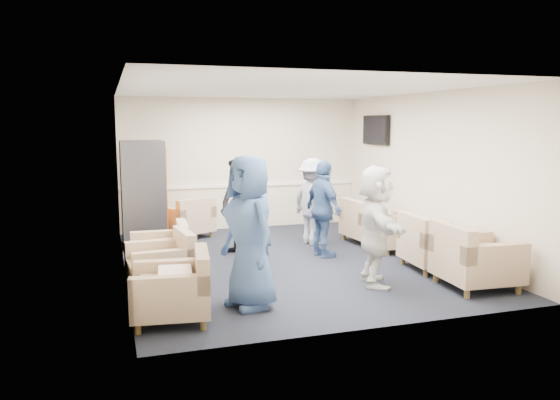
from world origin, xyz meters
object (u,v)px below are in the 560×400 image
object	(u,v)px
armchair_right_far	(367,224)
person_back_right	(313,202)
armchair_right_midfar	(396,234)
armchair_right_near	(472,261)
armchair_right_midnear	(433,246)
armchair_left_mid	(164,264)
person_mid_right	(323,209)
armchair_left_near	(176,292)
armchair_corner	(188,220)
person_mid_left	(258,222)
person_back_left	(241,208)
armchair_left_far	(163,253)
vending_machine	(143,193)
person_front_left	(249,232)
person_front_right	(376,226)

from	to	relation	value
armchair_right_far	person_back_right	world-z (taller)	person_back_right
armchair_right_midfar	armchair_right_far	size ratio (longest dim) A/B	0.95
armchair_right_near	armchair_right_midnear	distance (m)	1.00
armchair_left_mid	person_mid_right	bearing A→B (deg)	104.59
armchair_right_near	armchair_right_far	size ratio (longest dim) A/B	1.07
armchair_right_midnear	person_back_right	size ratio (longest dim) A/B	0.61
armchair_left_near	armchair_right_far	bearing A→B (deg)	135.57
armchair_right_midnear	armchair_corner	bearing A→B (deg)	46.81
armchair_corner	person_mid_left	bearing A→B (deg)	75.54
armchair_left_near	person_back_left	world-z (taller)	person_back_left
armchair_left_mid	armchair_right_midfar	distance (m)	4.14
armchair_left_mid	person_back_right	bearing A→B (deg)	118.18
armchair_left_far	armchair_right_near	xyz separation A→B (m)	(3.85, -1.90, 0.05)
person_back_left	vending_machine	bearing A→B (deg)	-163.95
vending_machine	armchair_left_far	bearing A→B (deg)	-86.61
armchair_corner	armchair_left_mid	bearing A→B (deg)	50.07
person_back_left	armchair_left_near	bearing A→B (deg)	-58.73
armchair_left_near	armchair_right_near	world-z (taller)	armchair_right_near
person_front_left	person_mid_right	size ratio (longest dim) A/B	1.15
armchair_left_far	person_back_left	world-z (taller)	person_back_left
armchair_right_midnear	armchair_right_far	size ratio (longest dim) A/B	1.04
armchair_left_near	person_front_left	size ratio (longest dim) A/B	0.51
armchair_right_near	person_back_right	distance (m)	3.34
person_mid_left	person_front_right	distance (m)	1.71
armchair_left_mid	person_front_left	world-z (taller)	person_front_left
armchair_left_mid	person_mid_right	size ratio (longest dim) A/B	0.56
armchair_right_far	armchair_right_near	bearing A→B (deg)	176.24
person_mid_right	armchair_left_near	bearing A→B (deg)	120.54
armchair_right_midnear	person_mid_right	world-z (taller)	person_mid_right
armchair_right_midnear	person_mid_left	world-z (taller)	person_mid_left
armchair_left_far	person_back_right	bearing A→B (deg)	117.15
person_front_right	armchair_left_near	bearing A→B (deg)	118.19
armchair_left_mid	armchair_corner	size ratio (longest dim) A/B	0.80
armchair_right_midnear	person_front_right	distance (m)	1.37
armchair_right_near	armchair_right_midfar	bearing A→B (deg)	0.40
armchair_left_near	person_front_left	bearing A→B (deg)	110.69
armchair_left_mid	armchair_right_far	world-z (taller)	armchair_right_far
person_front_left	armchair_left_near	bearing A→B (deg)	-94.16
armchair_right_midfar	armchair_corner	xyz separation A→B (m)	(-3.24, 2.22, 0.03)
armchair_right_midnear	person_mid_left	size ratio (longest dim) A/B	0.62
person_mid_left	person_back_right	bearing A→B (deg)	120.95
armchair_corner	person_front_right	world-z (taller)	person_front_right
armchair_right_midnear	person_back_right	bearing A→B (deg)	31.28
vending_machine	armchair_right_far	bearing A→B (deg)	-14.04
armchair_left_far	vending_machine	world-z (taller)	vending_machine
armchair_left_mid	person_mid_left	world-z (taller)	person_mid_left
person_back_left	person_back_right	bearing A→B (deg)	77.11
armchair_right_midfar	person_front_left	world-z (taller)	person_front_left
armchair_left_near	armchair_left_far	size ratio (longest dim) A/B	1.10
armchair_right_near	vending_machine	world-z (taller)	vending_machine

